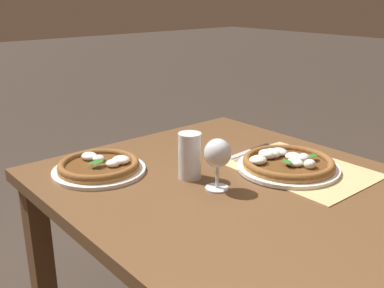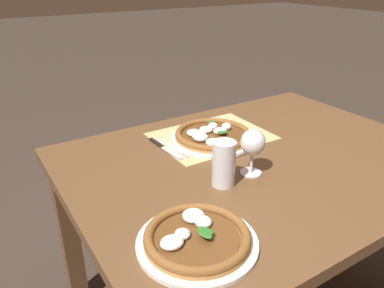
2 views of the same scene
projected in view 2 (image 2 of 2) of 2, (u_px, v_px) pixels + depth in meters
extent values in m
cube|color=brown|center=(259.00, 162.00, 1.34)|extent=(1.33, 1.00, 0.04)
cube|color=brown|center=(283.00, 162.00, 2.13)|extent=(0.07, 0.07, 0.70)
cube|color=brown|center=(70.00, 236.00, 1.54)|extent=(0.07, 0.07, 0.70)
cube|color=tan|center=(212.00, 136.00, 1.50)|extent=(0.44, 0.33, 0.00)
cylinder|color=silver|center=(213.00, 139.00, 1.46)|extent=(0.33, 0.33, 0.01)
cylinder|color=#B77F42|center=(213.00, 136.00, 1.45)|extent=(0.30, 0.30, 0.01)
torus|color=brown|center=(213.00, 134.00, 1.45)|extent=(0.30, 0.30, 0.02)
cylinder|color=brown|center=(213.00, 135.00, 1.45)|extent=(0.24, 0.24, 0.00)
ellipsoid|color=silver|center=(220.00, 131.00, 1.45)|extent=(0.05, 0.05, 0.02)
ellipsoid|color=silver|center=(199.00, 135.00, 1.41)|extent=(0.06, 0.06, 0.03)
ellipsoid|color=silver|center=(213.00, 143.00, 1.35)|extent=(0.05, 0.06, 0.03)
ellipsoid|color=silver|center=(194.00, 133.00, 1.44)|extent=(0.06, 0.06, 0.03)
ellipsoid|color=silver|center=(213.00, 126.00, 1.49)|extent=(0.04, 0.04, 0.03)
ellipsoid|color=silver|center=(226.00, 126.00, 1.49)|extent=(0.04, 0.04, 0.03)
ellipsoid|color=silver|center=(201.00, 137.00, 1.39)|extent=(0.06, 0.06, 0.03)
ellipsoid|color=silver|center=(206.00, 130.00, 1.47)|extent=(0.05, 0.05, 0.02)
ellipsoid|color=#286B23|center=(223.00, 132.00, 1.43)|extent=(0.05, 0.04, 0.00)
ellipsoid|color=#286B23|center=(211.00, 122.00, 1.52)|extent=(0.03, 0.05, 0.00)
cylinder|color=silver|center=(197.00, 243.00, 0.91)|extent=(0.30, 0.30, 0.01)
cylinder|color=#B77F42|center=(197.00, 239.00, 0.90)|extent=(0.26, 0.26, 0.01)
torus|color=brown|center=(197.00, 236.00, 0.90)|extent=(0.26, 0.26, 0.02)
cylinder|color=brown|center=(197.00, 237.00, 0.90)|extent=(0.21, 0.21, 0.00)
ellipsoid|color=silver|center=(172.00, 242.00, 0.87)|extent=(0.06, 0.05, 0.03)
ellipsoid|color=silver|center=(193.00, 216.00, 0.96)|extent=(0.06, 0.06, 0.03)
ellipsoid|color=silver|center=(203.00, 222.00, 0.94)|extent=(0.04, 0.05, 0.02)
ellipsoid|color=silver|center=(182.00, 234.00, 0.89)|extent=(0.04, 0.04, 0.02)
ellipsoid|color=#286B23|center=(205.00, 234.00, 0.88)|extent=(0.03, 0.05, 0.00)
ellipsoid|color=#286B23|center=(205.00, 230.00, 0.89)|extent=(0.04, 0.05, 0.00)
cylinder|color=silver|center=(251.00, 173.00, 1.23)|extent=(0.07, 0.07, 0.00)
cylinder|color=silver|center=(251.00, 163.00, 1.21)|extent=(0.01, 0.01, 0.06)
ellipsoid|color=silver|center=(253.00, 142.00, 1.18)|extent=(0.08, 0.08, 0.08)
ellipsoid|color=#AD5B14|center=(253.00, 145.00, 1.19)|extent=(0.07, 0.07, 0.05)
cylinder|color=silver|center=(224.00, 164.00, 1.14)|extent=(0.07, 0.07, 0.15)
cylinder|color=black|center=(224.00, 168.00, 1.14)|extent=(0.07, 0.07, 0.12)
cylinder|color=silver|center=(224.00, 148.00, 1.11)|extent=(0.07, 0.07, 0.02)
cube|color=#B7B7BC|center=(166.00, 144.00, 1.42)|extent=(0.03, 0.12, 0.00)
cube|color=#B7B7BC|center=(179.00, 151.00, 1.37)|extent=(0.03, 0.05, 0.00)
cylinder|color=#B7B7BC|center=(184.00, 156.00, 1.33)|extent=(0.01, 0.04, 0.00)
cylinder|color=#B7B7BC|center=(186.00, 155.00, 1.34)|extent=(0.01, 0.04, 0.00)
cylinder|color=#B7B7BC|center=(187.00, 155.00, 1.34)|extent=(0.01, 0.04, 0.00)
cylinder|color=#B7B7BC|center=(188.00, 154.00, 1.34)|extent=(0.01, 0.04, 0.00)
cube|color=black|center=(157.00, 143.00, 1.43)|extent=(0.02, 0.10, 0.01)
cube|color=#B7B7BC|center=(172.00, 153.00, 1.35)|extent=(0.03, 0.12, 0.00)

